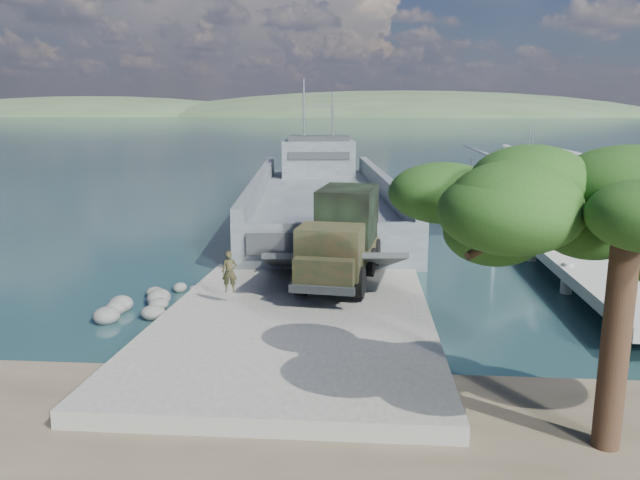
% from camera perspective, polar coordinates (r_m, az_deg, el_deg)
% --- Properties ---
extents(ground, '(1400.00, 1400.00, 0.00)m').
position_cam_1_polar(ground, '(24.78, -1.80, -6.97)').
color(ground, '#183939').
rests_on(ground, ground).
extents(boat_ramp, '(10.00, 18.00, 0.50)m').
position_cam_1_polar(boat_ramp, '(23.76, -2.06, -7.18)').
color(boat_ramp, slate).
rests_on(boat_ramp, ground).
extents(shoreline_rocks, '(3.20, 5.60, 0.90)m').
position_cam_1_polar(shoreline_rocks, '(26.60, -15.15, -6.05)').
color(shoreline_rocks, '#51514F').
rests_on(shoreline_rocks, ground).
extents(distant_headlands, '(1000.00, 240.00, 48.00)m').
position_cam_1_polar(distant_headlands, '(585.26, 9.24, 11.12)').
color(distant_headlands, '#374B2F').
rests_on(distant_headlands, ground).
extents(pier, '(6.40, 44.00, 6.10)m').
position_cam_1_polar(pier, '(43.81, 18.16, 2.96)').
color(pier, '#9C9D94').
rests_on(pier, ground).
extents(landing_craft, '(13.00, 38.99, 11.39)m').
position_cam_1_polar(landing_craft, '(46.67, 0.13, 3.25)').
color(landing_craft, '#424B4E').
rests_on(landing_craft, ground).
extents(military_truck, '(3.66, 8.72, 3.92)m').
position_cam_1_polar(military_truck, '(27.90, 2.06, 0.42)').
color(military_truck, black).
rests_on(military_truck, boat_ramp).
extents(soldier, '(0.65, 0.47, 1.65)m').
position_cam_1_polar(soldier, '(24.97, -8.24, -3.76)').
color(soldier, '#21321B').
rests_on(soldier, boat_ramp).
extents(sailboat_near, '(2.64, 5.67, 6.66)m').
position_cam_1_polar(sailboat_near, '(57.87, 18.28, 3.78)').
color(sailboat_near, silver).
rests_on(sailboat_near, ground).
extents(sailboat_far, '(1.71, 5.26, 6.34)m').
position_cam_1_polar(sailboat_far, '(58.14, 18.59, 3.78)').
color(sailboat_far, silver).
rests_on(sailboat_far, ground).
extents(overhang_tree, '(7.92, 7.30, 7.19)m').
position_cam_1_polar(overhang_tree, '(15.11, 23.90, 2.23)').
color(overhang_tree, '#302213').
rests_on(overhang_tree, ground).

